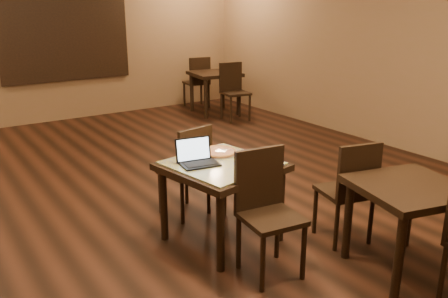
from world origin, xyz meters
TOP-DOWN VIEW (x-y plane):
  - ground at (0.00, 0.00)m, footprint 10.00×10.00m
  - wall_back at (0.00, 5.00)m, footprint 8.00×0.02m
  - wall_right at (4.00, 0.00)m, footprint 0.02×10.00m
  - mural at (0.50, 4.96)m, footprint 2.34×0.05m
  - tiled_table at (0.18, -0.57)m, footprint 1.06×1.06m
  - chair_main_near at (0.19, -1.18)m, footprint 0.50×0.50m
  - chair_main_far at (0.20, 0.04)m, footprint 0.48×0.48m
  - laptop at (-0.02, -0.47)m, footprint 0.36×0.31m
  - plate at (0.40, -0.75)m, footprint 0.24×0.24m
  - pizza_slice at (0.40, -0.75)m, footprint 0.24×0.24m
  - pizza_pan at (0.30, -0.33)m, footprint 0.38×0.38m
  - pizza_whole at (0.30, -0.33)m, footprint 0.35×0.35m
  - spatula at (0.32, -0.35)m, footprint 0.22×0.23m
  - napkin_roll at (0.58, -0.71)m, footprint 0.06×0.17m
  - other_table_a at (3.00, 3.86)m, footprint 0.98×0.98m
  - other_table_a_chair_near at (3.01, 3.25)m, footprint 0.51×0.51m
  - other_table_a_chair_far at (2.99, 4.47)m, footprint 0.51×0.51m
  - other_table_c at (1.12, -1.84)m, footprint 0.98×0.98m
  - other_table_c_chair_far at (1.10, -1.26)m, footprint 0.51×0.51m

SIDE VIEW (x-z plane):
  - ground at x=0.00m, z-range 0.00..0.00m
  - chair_main_far at x=0.20m, z-range 0.06..1.02m
  - other_table_c_chair_far at x=1.10m, z-range 0.06..1.04m
  - chair_main_near at x=0.19m, z-range 0.07..1.09m
  - other_table_a_chair_near at x=3.01m, z-range 0.07..1.12m
  - other_table_a_chair_far at x=2.99m, z-range 0.07..1.12m
  - other_table_c at x=1.12m, z-range 0.25..1.01m
  - tiled_table at x=0.18m, z-range 0.28..1.04m
  - other_table_a at x=3.00m, z-range 0.27..1.08m
  - pizza_pan at x=0.30m, z-range 0.76..0.77m
  - plate at x=0.40m, z-range 0.76..0.78m
  - pizza_whole at x=0.30m, z-range 0.77..0.79m
  - napkin_roll at x=0.58m, z-range 0.76..0.80m
  - pizza_slice at x=0.40m, z-range 0.78..0.80m
  - spatula at x=0.32m, z-range 0.79..0.79m
  - laptop at x=-0.02m, z-range 0.71..0.93m
  - wall_back at x=0.00m, z-range 0.00..3.00m
  - wall_right at x=4.00m, z-range 0.00..3.00m
  - mural at x=0.50m, z-range 0.73..2.37m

